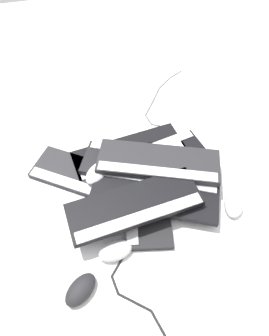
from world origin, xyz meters
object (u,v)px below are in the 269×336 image
object	(u,v)px
keyboard_1	(129,152)
keyboard_3	(145,191)
mouse_1	(116,251)
mouse_3	(234,204)
keyboard_7	(158,162)
keyboard_4	(155,194)
mouse_2	(81,290)
keyboard_6	(142,166)
keyboard_2	(90,178)
keyboard_5	(135,205)
mouse_0	(137,150)
keyboard_0	(152,162)
mouse_4	(97,173)

from	to	relation	value
keyboard_1	keyboard_3	world-z (taller)	same
mouse_1	mouse_3	bearing A→B (deg)	-178.83
keyboard_3	keyboard_7	size ratio (longest dim) A/B	0.99
keyboard_4	keyboard_7	distance (m)	0.12
mouse_1	mouse_2	bearing A→B (deg)	28.78
keyboard_3	keyboard_6	xyz separation A→B (m)	(0.01, 0.09, 0.03)
keyboard_2	keyboard_5	world-z (taller)	keyboard_5
keyboard_4	mouse_1	xyz separation A→B (m)	(-0.17, -0.16, -0.02)
keyboard_6	mouse_3	size ratio (longest dim) A/B	4.19
keyboard_3	mouse_2	world-z (taller)	mouse_2
keyboard_3	mouse_3	size ratio (longest dim) A/B	4.19
keyboard_6	mouse_3	bearing A→B (deg)	-38.74
keyboard_2	mouse_0	world-z (taller)	mouse_0
keyboard_5	mouse_2	xyz separation A→B (m)	(-0.21, -0.20, -0.05)
keyboard_3	keyboard_0	bearing A→B (deg)	63.52
mouse_2	keyboard_7	bearing A→B (deg)	6.92
keyboard_6	mouse_4	bearing A→B (deg)	178.70
keyboard_1	keyboard_2	size ratio (longest dim) A/B	1.02
keyboard_1	mouse_1	world-z (taller)	mouse_1
keyboard_3	mouse_0	xyz separation A→B (m)	(0.01, 0.17, 0.04)
keyboard_5	keyboard_4	bearing A→B (deg)	27.41
mouse_0	mouse_4	bearing A→B (deg)	30.10
keyboard_5	mouse_3	size ratio (longest dim) A/B	4.12
keyboard_2	keyboard_6	bearing A→B (deg)	-3.53
keyboard_5	mouse_0	bearing A→B (deg)	73.85
keyboard_3	mouse_4	world-z (taller)	mouse_4
keyboard_6	keyboard_7	xyz separation A→B (m)	(0.06, -0.02, 0.03)
keyboard_7	mouse_2	distance (m)	0.50
keyboard_1	keyboard_4	xyz separation A→B (m)	(0.04, -0.23, 0.03)
keyboard_0	mouse_4	bearing A→B (deg)	-173.03
keyboard_0	mouse_3	world-z (taller)	mouse_3
mouse_0	keyboard_5	bearing A→B (deg)	80.94
keyboard_4	keyboard_6	xyz separation A→B (m)	(-0.01, 0.13, 0.00)
keyboard_4	keyboard_7	bearing A→B (deg)	68.15
mouse_3	mouse_4	size ratio (longest dim) A/B	1.00
keyboard_3	keyboard_7	world-z (taller)	keyboard_7
keyboard_6	mouse_0	bearing A→B (deg)	88.66
keyboard_1	keyboard_5	distance (m)	0.28
mouse_4	keyboard_4	bearing A→B (deg)	98.79
mouse_1	mouse_4	size ratio (longest dim) A/B	1.00
keyboard_1	mouse_0	xyz separation A→B (m)	(0.03, -0.02, 0.04)
mouse_2	keyboard_5	bearing A→B (deg)	4.25
keyboard_3	keyboard_6	distance (m)	0.10
keyboard_3	mouse_1	distance (m)	0.25
mouse_4	keyboard_0	bearing A→B (deg)	142.86
keyboard_0	keyboard_5	size ratio (longest dim) A/B	1.02
keyboard_1	keyboard_6	world-z (taller)	keyboard_6
mouse_3	keyboard_1	bearing A→B (deg)	-107.96
keyboard_2	mouse_1	bearing A→B (deg)	-82.94
keyboard_3	keyboard_5	size ratio (longest dim) A/B	1.02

